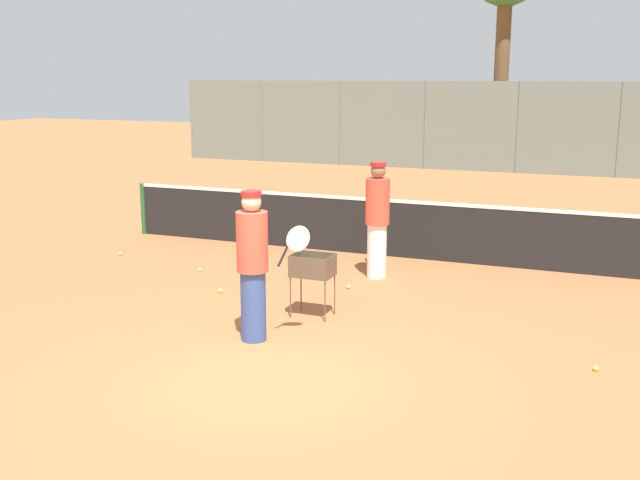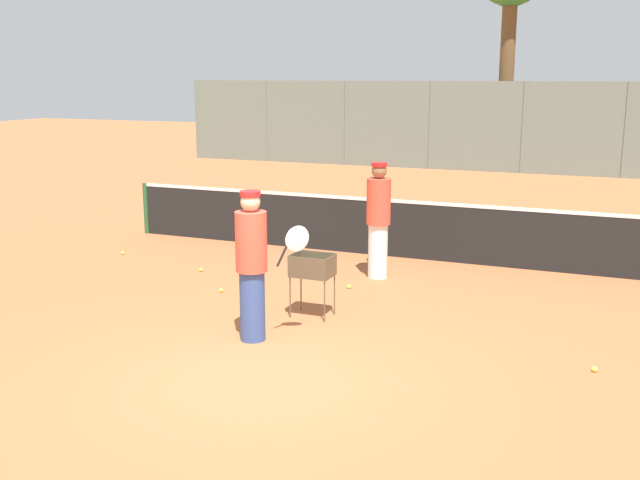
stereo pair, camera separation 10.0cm
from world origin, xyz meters
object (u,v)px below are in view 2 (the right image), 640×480
Objects in this scene: player_white_outfit at (378,219)px; ball_cart at (313,270)px; parked_car at (584,145)px; player_red_cap at (252,264)px; tennis_net at (414,229)px.

ball_cart is (-0.17, -2.29, -0.33)m from player_white_outfit.
player_white_outfit reaches higher than parked_car.
player_red_cap is 0.45× the size of parked_car.
player_red_cap is at bearing -105.11° from ball_cart.
player_red_cap is 1.25m from ball_cart.
player_red_cap reaches higher than parked_car.
tennis_net is at bearing -28.65° from player_white_outfit.
player_white_outfit is at bearing -95.72° from parked_car.
player_white_outfit is at bearing 85.69° from ball_cart.
parked_car is (2.41, 22.68, -0.32)m from player_red_cap.
player_red_cap reaches higher than ball_cart.
parked_car is (2.10, 21.52, 0.01)m from ball_cart.
tennis_net is 3.80m from ball_cart.
ball_cart is at bearing -95.57° from parked_car.
player_red_cap is at bearing -96.07° from parked_car.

